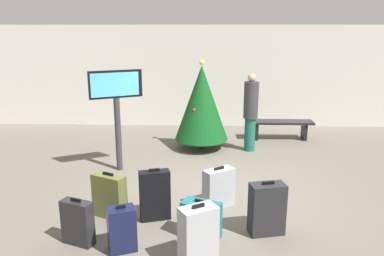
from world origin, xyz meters
The scene contains 14 objects.
ground_plane centered at (0.00, 0.00, 0.00)m, with size 16.00×16.00×0.00m, color #665E54.
back_wall centered at (0.00, 4.90, 1.44)m, with size 16.00×0.20×2.88m, color beige.
holiday_tree centered at (-0.24, 2.58, 1.10)m, with size 1.24×1.24×2.09m.
flight_info_kiosk centered at (-1.87, 1.11, 1.43)m, with size 0.95×0.53×2.00m.
waiting_bench centered at (1.78, 3.43, 0.37)m, with size 1.64×0.44×0.48m.
traveller_0 centered at (0.89, 2.47, 0.95)m, with size 0.42×0.42×1.80m.
suitcase_0 centered at (-0.24, -2.04, 0.38)m, with size 0.50×0.43×0.79m.
suitcase_1 centered at (0.06, -0.48, 0.32)m, with size 0.53×0.45×0.67m.
suitcase_2 centered at (-1.58, -0.87, 0.33)m, with size 0.55×0.41×0.71m.
suitcase_3 centered at (-0.90, -0.92, 0.38)m, with size 0.48×0.29×0.80m.
suitcase_4 centered at (0.69, -1.27, 0.36)m, with size 0.52×0.35×0.77m.
suitcase_5 centered at (-1.21, -1.75, 0.29)m, with size 0.41×0.36×0.62m.
suitcase_6 centered at (-1.82, -1.62, 0.30)m, with size 0.46×0.31×0.64m.
suitcase_7 centered at (-0.21, -1.41, 0.26)m, with size 0.57×0.44×0.55m.
Camera 1 is at (-0.18, -6.01, 2.74)m, focal length 35.30 mm.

